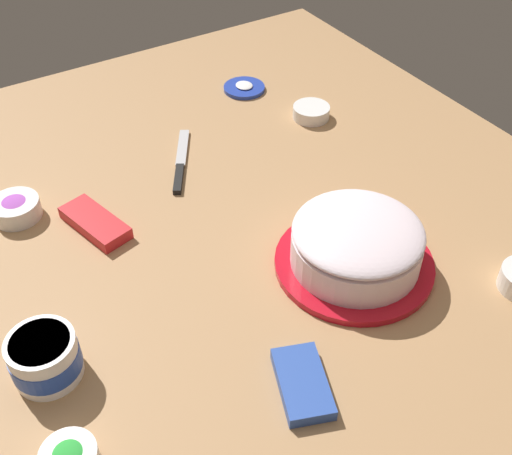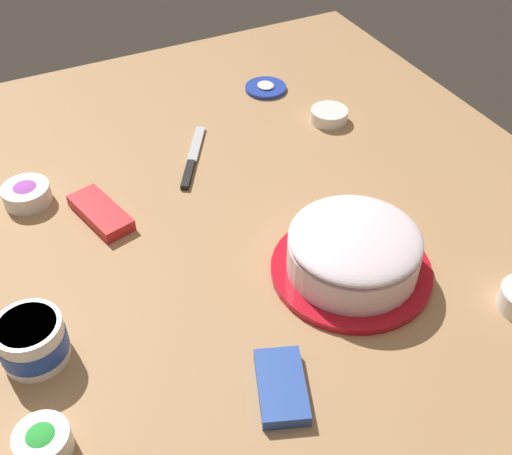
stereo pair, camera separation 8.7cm
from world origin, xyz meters
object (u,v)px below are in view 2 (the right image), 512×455
at_px(sprinkle_bowl_pink, 329,115).
at_px(candy_box_lower, 281,386).
at_px(sprinkle_bowl_green, 43,442).
at_px(frosting_tub, 32,340).
at_px(spreading_knife, 192,162).
at_px(frosting_tub_lid, 266,88).
at_px(frosted_cake, 353,253).
at_px(candy_box_upper, 101,213).
at_px(sprinkle_bowl_rainbow, 26,193).

distance_m(sprinkle_bowl_pink, candy_box_lower, 0.78).
bearing_deg(sprinkle_bowl_green, frosting_tub, 171.99).
xyz_separation_m(frosting_tub, spreading_knife, (-0.38, 0.42, -0.03)).
bearing_deg(sprinkle_bowl_pink, frosting_tub_lid, -160.94).
bearing_deg(candy_box_lower, spreading_knife, -168.65).
relative_size(spreading_knife, candy_box_lower, 1.61).
xyz_separation_m(frosting_tub_lid, candy_box_lower, (0.83, -0.39, 0.01)).
distance_m(frosted_cake, frosting_tub_lid, 0.68).
distance_m(frosting_tub_lid, candy_box_lower, 0.92).
xyz_separation_m(frosted_cake, sprinkle_bowl_pink, (-0.46, 0.23, -0.03)).
distance_m(frosting_tub, spreading_knife, 0.57).
relative_size(frosting_tub, candy_box_lower, 0.83).
distance_m(spreading_knife, candy_box_upper, 0.25).
distance_m(sprinkle_bowl_pink, candy_box_upper, 0.61).
height_order(sprinkle_bowl_green, sprinkle_bowl_rainbow, sprinkle_bowl_green).
distance_m(sprinkle_bowl_rainbow, candy_box_upper, 0.17).
xyz_separation_m(sprinkle_bowl_rainbow, sprinkle_bowl_pink, (0.01, 0.72, -0.01)).
bearing_deg(candy_box_lower, frosting_tub_lid, 175.01).
distance_m(sprinkle_bowl_green, candy_box_upper, 0.51).
height_order(sprinkle_bowl_rainbow, candy_box_lower, sprinkle_bowl_rainbow).
bearing_deg(sprinkle_bowl_pink, candy_box_lower, -36.56).
relative_size(spreading_knife, sprinkle_bowl_green, 2.65).
bearing_deg(frosting_tub_lid, candy_box_upper, -59.83).
height_order(frosted_cake, sprinkle_bowl_rainbow, frosted_cake).
height_order(sprinkle_bowl_rainbow, sprinkle_bowl_pink, sprinkle_bowl_rainbow).
relative_size(sprinkle_bowl_green, sprinkle_bowl_pink, 0.89).
xyz_separation_m(frosting_tub_lid, sprinkle_bowl_rainbow, (0.19, -0.65, 0.02)).
relative_size(frosted_cake, candy_box_upper, 1.88).
distance_m(spreading_knife, sprinkle_bowl_rainbow, 0.35).
relative_size(frosting_tub_lid, candy_box_lower, 0.82).
bearing_deg(frosted_cake, sprinkle_bowl_green, -79.64).
xyz_separation_m(frosting_tub, frosting_tub_lid, (-0.60, 0.72, -0.03)).
relative_size(candy_box_lower, candy_box_upper, 0.84).
bearing_deg(sprinkle_bowl_rainbow, frosting_tub, -9.51).
distance_m(frosted_cake, candy_box_upper, 0.51).
bearing_deg(candy_box_upper, frosting_tub, -47.95).
xyz_separation_m(frosting_tub, sprinkle_bowl_pink, (-0.39, 0.79, -0.02)).
xyz_separation_m(sprinkle_bowl_rainbow, candy_box_upper, (0.12, 0.12, -0.01)).
xyz_separation_m(frosted_cake, candy_box_lower, (0.17, -0.23, -0.04)).
xyz_separation_m(frosting_tub_lid, sprinkle_bowl_green, (0.77, -0.74, 0.02)).
bearing_deg(sprinkle_bowl_green, candy_box_upper, 155.14).
distance_m(frosting_tub, sprinkle_bowl_green, 0.17).
bearing_deg(candy_box_lower, frosting_tub, -105.31).
xyz_separation_m(frosting_tub, sprinkle_bowl_green, (0.17, -0.02, -0.02)).
xyz_separation_m(frosted_cake, spreading_knife, (-0.44, -0.14, -0.04)).
height_order(sprinkle_bowl_green, candy_box_lower, sprinkle_bowl_green).
bearing_deg(candy_box_upper, sprinkle_bowl_green, -39.55).
xyz_separation_m(sprinkle_bowl_green, sprinkle_bowl_pink, (-0.57, 0.81, -0.01)).
xyz_separation_m(spreading_knife, candy_box_lower, (0.61, -0.10, 0.01)).
xyz_separation_m(frosted_cake, candy_box_upper, (-0.35, -0.37, -0.04)).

